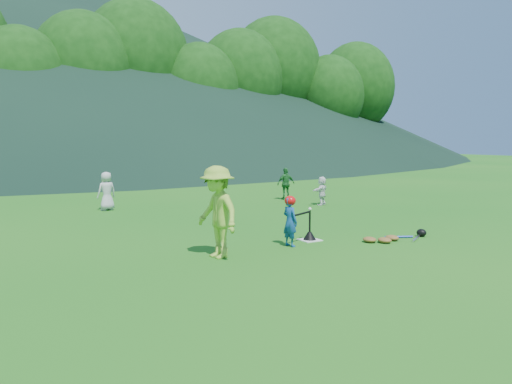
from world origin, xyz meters
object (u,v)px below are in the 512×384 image
home_plate (310,240)px  fielder_d (322,191)px  fielder_a (107,191)px  batter_child (290,222)px  adult_coach (217,212)px  batting_tee (310,235)px  fielder_c (286,184)px  equipment_pile (393,238)px

home_plate → fielder_d: 6.37m
fielder_a → batter_child: bearing=92.3°
adult_coach → batting_tee: adult_coach is taller
batter_child → fielder_c: (4.59, 7.15, 0.07)m
home_plate → fielder_d: (4.07, 4.88, 0.50)m
adult_coach → fielder_d: size_ratio=1.80×
adult_coach → fielder_d: adult_coach is taller
fielder_a → fielder_d: size_ratio=1.25×
batter_child → equipment_pile: bearing=-114.9°
batting_tee → equipment_pile: batting_tee is taller
fielder_a → home_plate: bearing=98.2°
home_plate → batter_child: 0.97m
fielder_a → adult_coach: bearing=79.0°
fielder_c → adult_coach: bearing=54.4°
home_plate → fielder_a: (-2.90, 7.34, 0.63)m
home_plate → fielder_a: bearing=111.5°
adult_coach → batter_child: bearing=86.8°
home_plate → equipment_pile: (1.66, -0.97, 0.06)m
fielder_d → equipment_pile: bearing=39.5°
home_plate → batter_child: size_ratio=0.41×
batter_child → batting_tee: 0.91m
fielder_a → fielder_c: (6.73, -0.49, -0.02)m
adult_coach → fielder_a: bearing=174.2°
batting_tee → batter_child: bearing=-158.3°
equipment_pile → adult_coach: bearing=173.1°
batter_child → adult_coach: (-1.83, -0.16, 0.37)m
fielder_d → fielder_c: bearing=-111.3°
adult_coach → fielder_a: 7.81m
fielder_c → batter_child: bearing=63.0°
batter_child → adult_coach: bearing=85.7°
adult_coach → equipment_pile: bearing=74.9°
home_plate → adult_coach: size_ratio=0.25×
batter_child → equipment_pile: (2.41, -0.67, -0.48)m
fielder_d → batting_tee: (-4.07, -4.88, -0.38)m
fielder_a → fielder_d: fielder_a is taller
fielder_c → fielder_d: (0.23, -1.97, -0.11)m
fielder_c → batting_tee: 7.87m
home_plate → fielder_c: bearing=60.7°
adult_coach → batting_tee: 2.73m
adult_coach → batting_tee: size_ratio=2.69×
fielder_c → equipment_pile: bearing=80.1°
batting_tee → fielder_a: bearing=111.5°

